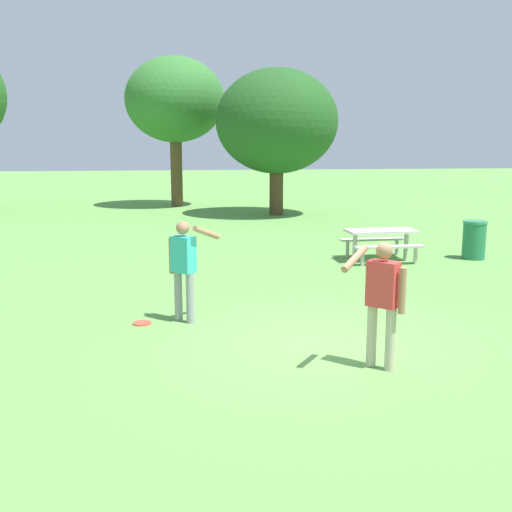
{
  "coord_description": "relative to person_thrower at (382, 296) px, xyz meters",
  "views": [
    {
      "loc": [
        -2.05,
        -8.05,
        2.84
      ],
      "look_at": [
        -0.62,
        1.74,
        1.0
      ],
      "focal_mm": 42.29,
      "sensor_mm": 36.0,
      "label": 1
    }
  ],
  "objects": [
    {
      "name": "trash_can_beside_table",
      "position": [
        4.93,
        6.89,
        -0.48
      ],
      "size": [
        0.59,
        0.59,
        0.96
      ],
      "color": "#237047",
      "rests_on": "ground"
    },
    {
      "name": "person_thrower",
      "position": [
        0.0,
        0.0,
        0.0
      ],
      "size": [
        0.84,
        0.47,
        1.64
      ],
      "color": "#B7AD93",
      "rests_on": "ground"
    },
    {
      "name": "tree_far_right",
      "position": [
        1.74,
        17.07,
        2.76
      ],
      "size": [
        4.87,
        4.87,
        5.81
      ],
      "color": "#4C3823",
      "rests_on": "ground"
    },
    {
      "name": "ground_plane",
      "position": [
        -0.59,
        1.0,
        -0.96
      ],
      "size": [
        120.0,
        120.0,
        0.0
      ],
      "primitive_type": "plane",
      "color": "#609947"
    },
    {
      "name": "person_catcher",
      "position": [
        -2.41,
        2.47,
        0.0
      ],
      "size": [
        0.84,
        0.47,
        1.64
      ],
      "color": "gray",
      "rests_on": "ground"
    },
    {
      "name": "frisbee",
      "position": [
        -3.1,
        2.42,
        -0.95
      ],
      "size": [
        0.3,
        0.3,
        0.03
      ],
      "primitive_type": "cylinder",
      "color": "#E04733",
      "rests_on": "ground"
    },
    {
      "name": "picnic_table_near",
      "position": [
        2.54,
        7.02,
        -0.4
      ],
      "size": [
        1.72,
        1.44,
        0.77
      ],
      "color": "beige",
      "rests_on": "ground"
    },
    {
      "name": "tree_broad_center",
      "position": [
        -2.2,
        21.18,
        3.82
      ],
      "size": [
        4.48,
        4.48,
        6.72
      ],
      "color": "brown",
      "rests_on": "ground"
    }
  ]
}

